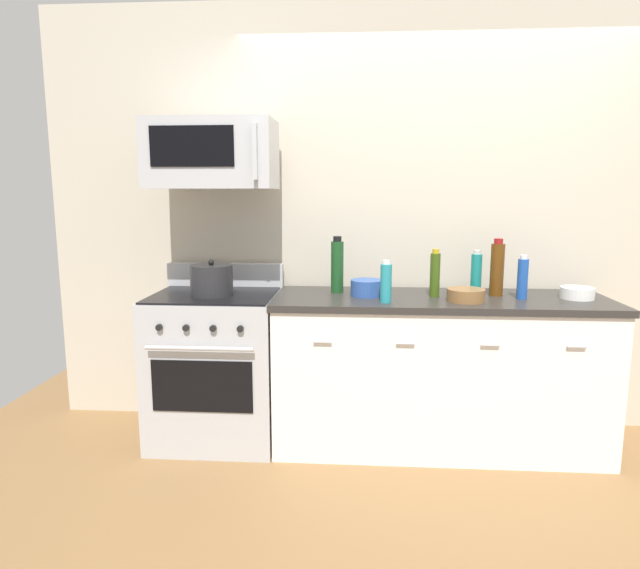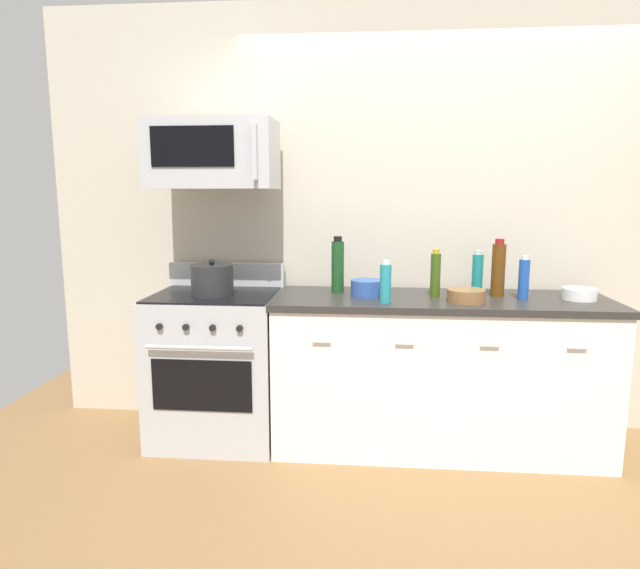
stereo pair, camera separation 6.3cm
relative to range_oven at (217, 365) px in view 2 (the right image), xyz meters
name	(u,v)px [view 2 (the right image)]	position (x,y,z in m)	size (l,w,h in m)	color
ground_plane	(435,444)	(1.36, 0.00, -0.47)	(6.06, 6.06, 0.00)	olive
back_wall	(435,220)	(1.36, 0.41, 0.88)	(5.05, 0.10, 2.70)	beige
counter_unit	(438,373)	(1.36, 0.00, -0.01)	(1.96, 0.66, 0.92)	white
range_oven	(217,365)	(0.00, 0.00, 0.00)	(0.76, 0.69, 1.07)	#B7BABF
microwave	(213,154)	(0.00, 0.04, 1.28)	(0.74, 0.44, 0.40)	#B7BABF
bottle_wine_amber	(498,269)	(1.69, 0.07, 0.61)	(0.08, 0.08, 0.34)	#59330F
bottle_wine_green	(338,266)	(0.74, 0.11, 0.61)	(0.08, 0.08, 0.35)	#19471E
bottle_dish_soap	(385,283)	(1.03, -0.19, 0.56)	(0.06, 0.06, 0.24)	teal
bottle_olive_oil	(435,274)	(1.32, 0.01, 0.58)	(0.06, 0.06, 0.28)	#385114
bottle_soda_blue	(524,279)	(1.82, -0.02, 0.57)	(0.06, 0.06, 0.25)	#1E4CA5
bottle_sparkling_teal	(477,273)	(1.59, 0.14, 0.58)	(0.07, 0.07, 0.26)	#197F7A
bowl_wooden_salad	(466,295)	(1.48, -0.12, 0.49)	(0.21, 0.21, 0.07)	brown
bowl_white_ceramic	(579,293)	(2.14, 0.01, 0.49)	(0.19, 0.19, 0.07)	white
bowl_blue_mixing	(367,288)	(0.92, 0.01, 0.50)	(0.19, 0.19, 0.10)	#2D519E
stockpot	(212,280)	(0.00, -0.05, 0.54)	(0.25, 0.25, 0.22)	#262628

